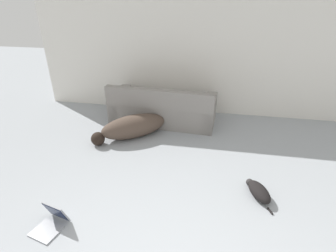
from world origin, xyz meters
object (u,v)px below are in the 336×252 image
(dog, at_px, (132,127))
(cat, at_px, (259,191))
(couch, at_px, (163,109))
(laptop_open, at_px, (52,220))

(dog, distance_m, cat, 2.34)
(couch, relative_size, laptop_open, 5.01)
(couch, height_order, dog, couch)
(dog, bearing_deg, laptop_open, 45.34)
(dog, relative_size, cat, 2.47)
(dog, height_order, cat, dog)
(couch, relative_size, dog, 1.48)
(laptop_open, bearing_deg, cat, 35.41)
(dog, relative_size, laptop_open, 3.40)
(couch, height_order, laptop_open, couch)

